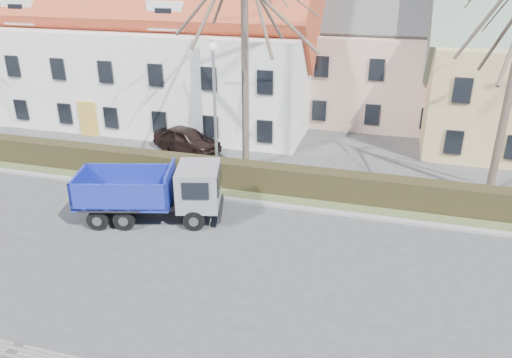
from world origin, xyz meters
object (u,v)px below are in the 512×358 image
(cart_frame, at_px, (101,185))
(parked_car_a, at_px, (187,139))
(dump_truck, at_px, (145,192))
(streetlight, at_px, (215,112))

(cart_frame, height_order, parked_car_a, parked_car_a)
(dump_truck, xyz_separation_m, streetlight, (1.38, 5.03, 2.16))
(parked_car_a, bearing_deg, cart_frame, -179.40)
(dump_truck, bearing_deg, cart_frame, 135.77)
(dump_truck, height_order, cart_frame, dump_truck)
(dump_truck, xyz_separation_m, parked_car_a, (-1.55, 8.10, -0.54))
(cart_frame, distance_m, parked_car_a, 6.51)
(dump_truck, height_order, parked_car_a, dump_truck)
(streetlight, distance_m, cart_frame, 6.46)
(cart_frame, relative_size, parked_car_a, 0.18)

